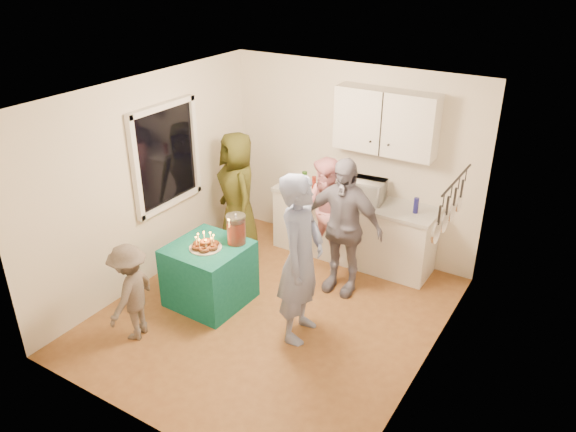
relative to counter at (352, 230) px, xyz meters
The scene contains 19 objects.
floor 1.76m from the counter, 96.71° to the right, with size 4.00×4.00×0.00m, color brown.
ceiling 2.76m from the counter, 96.71° to the right, with size 4.00×4.00×0.00m, color white.
back_wall 0.94m from the counter, 123.69° to the left, with size 3.60×3.60×0.00m, color silver.
left_wall 2.77m from the counter, 139.64° to the right, with size 4.00×4.00×0.00m, color silver.
right_wall 2.49m from the counter, 46.74° to the right, with size 4.00×4.00×0.00m, color silver.
window_night 2.66m from the counter, 144.60° to the right, with size 0.04×1.00×1.20m, color black.
counter is the anchor object (origin of this frame).
countertop 0.46m from the counter, 90.00° to the right, with size 2.24×0.62×0.05m, color beige.
upper_cabinet 1.56m from the counter, 26.57° to the left, with size 1.30×0.30×0.80m, color white.
pot_rack 2.16m from the counter, 33.34° to the right, with size 0.12×1.00×0.60m, color black.
microwave 0.64m from the counter, ahead, with size 0.51×0.35×0.28m, color white.
party_table 2.10m from the counter, 118.53° to the right, with size 0.85×0.85×0.76m, color #0E5E50.
donut_cake 2.18m from the counter, 117.54° to the right, with size 0.38×0.38×0.18m, color #381C0C, non-canonical shape.
punch_jar 1.84m from the counter, 115.23° to the right, with size 0.22×0.22×0.34m, color #B7290E.
man_birthday 1.91m from the counter, 82.29° to the right, with size 0.70×0.46×1.92m, color #7A86B1.
woman_back_left 1.66m from the counter, 159.48° to the right, with size 0.84×0.54×1.71m, color #62631C.
woman_back_center 0.55m from the counter, 117.25° to the right, with size 0.74×0.58×1.53m, color pink.
woman_back_right 0.92m from the counter, 74.54° to the right, with size 1.03×0.43×1.75m, color black.
child_near_left 3.09m from the counter, 114.61° to the right, with size 0.73×0.42×1.13m, color #4F453F.
Camera 1 is at (3.00, -4.53, 3.95)m, focal length 35.00 mm.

